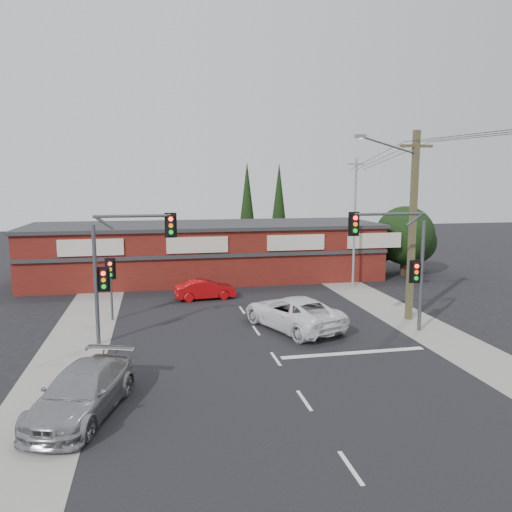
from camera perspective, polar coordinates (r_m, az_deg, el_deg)
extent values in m
plane|color=black|center=(22.80, 1.33, -10.39)|extent=(120.00, 120.00, 0.00)
cube|color=black|center=(27.48, -1.00, -7.08)|extent=(14.00, 70.00, 0.01)
cube|color=gray|center=(27.31, -18.98, -7.63)|extent=(3.00, 70.00, 0.02)
cube|color=gray|center=(30.14, 15.19, -5.97)|extent=(3.00, 70.00, 0.02)
cube|color=silver|center=(22.46, 11.10, -10.80)|extent=(6.50, 0.35, 0.01)
imported|color=white|center=(25.45, 4.21, -6.44)|extent=(4.77, 6.55, 1.66)
imported|color=#949799|center=(17.32, -19.27, -14.46)|extent=(3.55, 5.58, 1.51)
imported|color=#AF0A0D|center=(31.81, -5.84, -3.82)|extent=(3.93, 1.76, 1.25)
cube|color=silver|center=(14.27, 10.76, -22.67)|extent=(0.12, 1.60, 0.01)
cube|color=silver|center=(17.70, 5.54, -16.10)|extent=(0.12, 1.60, 0.01)
cube|color=silver|center=(21.37, 2.26, -11.65)|extent=(0.12, 1.60, 0.01)
cube|color=silver|center=(25.18, 0.02, -8.51)|extent=(0.12, 1.60, 0.01)
cube|color=silver|center=(29.07, -1.60, -6.19)|extent=(0.12, 1.60, 0.01)
cube|color=silver|center=(33.02, -2.83, -4.42)|extent=(0.12, 1.60, 0.01)
cube|color=silver|center=(37.00, -3.79, -3.02)|extent=(0.12, 1.60, 0.01)
cube|color=silver|center=(41.01, -4.56, -1.90)|extent=(0.12, 1.60, 0.01)
cube|color=silver|center=(45.04, -5.19, -0.98)|extent=(0.12, 1.60, 0.01)
cube|color=silver|center=(49.08, -5.72, -0.20)|extent=(0.12, 1.60, 0.01)
cube|color=silver|center=(53.13, -6.17, 0.45)|extent=(0.12, 1.60, 0.01)
cube|color=silver|center=(57.19, -6.55, 1.01)|extent=(0.12, 1.60, 0.01)
cube|color=#551511|center=(38.60, -5.70, 0.42)|extent=(26.00, 8.00, 4.00)
cube|color=#2D2D30|center=(38.37, -5.75, 3.53)|extent=(26.40, 8.40, 0.25)
cube|color=beige|center=(34.51, -18.36, 0.93)|extent=(4.20, 0.12, 1.10)
cube|color=beige|center=(34.37, -6.70, 1.27)|extent=(4.20, 0.12, 1.10)
cube|color=beige|center=(35.63, 4.59, 1.55)|extent=(4.20, 0.12, 1.10)
cube|color=beige|center=(37.72, 13.39, 1.73)|extent=(4.20, 0.12, 1.10)
cube|color=#2D2D30|center=(34.52, -5.02, -0.01)|extent=(26.00, 0.15, 0.25)
cylinder|color=#2D2116|center=(41.38, 16.50, -0.88)|extent=(0.50, 0.50, 1.80)
sphere|color=black|center=(41.09, 16.64, 2.28)|extent=(4.60, 4.60, 4.60)
sphere|color=black|center=(42.75, 17.74, 1.52)|extent=(3.40, 3.40, 3.40)
sphere|color=black|center=(41.84, 14.11, 1.25)|extent=(2.80, 2.80, 2.80)
cylinder|color=#2D2116|center=(46.24, -1.01, 0.54)|extent=(0.24, 0.24, 2.00)
cone|color=black|center=(45.83, -1.02, 6.12)|extent=(1.80, 1.80, 7.50)
cylinder|color=#2D2116|center=(48.91, 2.60, 0.97)|extent=(0.24, 0.24, 2.00)
cone|color=black|center=(48.53, 2.64, 6.24)|extent=(1.80, 1.80, 7.50)
cylinder|color=#47494C|center=(23.65, -17.83, -3.20)|extent=(0.18, 0.18, 5.50)
cylinder|color=#47494C|center=(23.11, -13.97, 4.46)|extent=(3.40, 0.14, 0.14)
cylinder|color=#47494C|center=(23.22, -16.88, 3.62)|extent=(0.82, 0.14, 0.63)
cube|color=black|center=(23.13, -9.72, 3.47)|extent=(0.32, 0.22, 0.95)
cube|color=black|center=(23.20, -9.72, 3.48)|extent=(0.55, 0.04, 1.15)
cylinder|color=#FF0C07|center=(22.98, -9.72, 4.19)|extent=(0.20, 0.06, 0.20)
cylinder|color=orange|center=(23.00, -9.70, 3.44)|extent=(0.20, 0.06, 0.20)
cylinder|color=#0CE526|center=(23.03, -9.69, 2.70)|extent=(0.20, 0.06, 0.20)
cube|color=black|center=(23.57, -17.01, -2.58)|extent=(0.32, 0.22, 0.95)
cube|color=black|center=(23.64, -16.99, -2.55)|extent=(0.55, 0.04, 1.15)
cylinder|color=#FF0C07|center=(23.39, -17.07, -1.92)|extent=(0.20, 0.06, 0.20)
cylinder|color=orange|center=(23.44, -17.04, -2.64)|extent=(0.20, 0.06, 0.20)
cylinder|color=#0CE526|center=(23.50, -17.01, -3.36)|extent=(0.20, 0.06, 0.20)
cylinder|color=#47494C|center=(25.90, 18.39, -2.24)|extent=(0.18, 0.18, 5.50)
cylinder|color=#47494C|center=(24.67, 15.08, 4.65)|extent=(3.60, 0.14, 0.14)
cylinder|color=#47494C|center=(25.28, 17.61, 3.95)|extent=(0.82, 0.14, 0.63)
cube|color=black|center=(23.96, 11.17, 3.60)|extent=(0.32, 0.22, 0.95)
cube|color=black|center=(24.02, 11.11, 3.61)|extent=(0.55, 0.04, 1.15)
cylinder|color=#FF0C07|center=(23.82, 11.31, 4.29)|extent=(0.20, 0.06, 0.20)
cylinder|color=orange|center=(23.84, 11.29, 3.57)|extent=(0.20, 0.06, 0.20)
cylinder|color=#0CE526|center=(23.87, 11.27, 2.85)|extent=(0.20, 0.06, 0.20)
cube|color=black|center=(25.68, 17.73, -1.73)|extent=(0.32, 0.22, 0.95)
cube|color=black|center=(25.74, 17.66, -1.70)|extent=(0.55, 0.04, 1.15)
cylinder|color=#FF0C07|center=(25.52, 17.90, -1.12)|extent=(0.20, 0.06, 0.20)
cylinder|color=orange|center=(25.57, 17.87, -1.78)|extent=(0.20, 0.06, 0.20)
cylinder|color=#0CE526|center=(25.62, 17.84, -2.44)|extent=(0.20, 0.06, 0.20)
cylinder|color=#47494C|center=(27.77, -16.20, -4.07)|extent=(0.12, 0.12, 3.00)
cube|color=black|center=(27.53, -16.31, -1.43)|extent=(0.32, 0.22, 0.95)
cube|color=black|center=(27.60, -16.30, -1.40)|extent=(0.55, 0.04, 1.15)
cylinder|color=#FF0C07|center=(27.35, -16.36, -0.86)|extent=(0.20, 0.06, 0.20)
cylinder|color=orange|center=(27.40, -16.33, -1.47)|extent=(0.20, 0.06, 0.20)
cylinder|color=#0CE526|center=(27.45, -16.31, -2.09)|extent=(0.20, 0.06, 0.20)
cube|color=brown|center=(27.57, 17.45, 3.15)|extent=(0.30, 0.30, 10.00)
cube|color=brown|center=(27.53, 17.84, 11.88)|extent=(1.80, 0.14, 0.14)
cylinder|color=#47494C|center=(26.66, 14.93, 12.13)|extent=(3.23, 0.39, 0.89)
cube|color=slate|center=(25.89, 11.85, 13.24)|extent=(0.55, 0.25, 0.18)
cylinder|color=silver|center=(25.88, 11.85, 13.02)|extent=(0.28, 0.28, 0.05)
cylinder|color=gray|center=(35.92, 11.19, 3.72)|extent=(0.16, 0.16, 9.00)
cube|color=gray|center=(35.82, 11.38, 10.27)|extent=(1.20, 0.10, 0.10)
cylinder|color=black|center=(31.37, 13.18, 10.86)|extent=(0.73, 9.01, 1.22)
cylinder|color=black|center=(31.62, 14.17, 10.81)|extent=(0.52, 9.00, 1.22)
cylinder|color=black|center=(31.88, 15.16, 10.75)|extent=(0.31, 9.00, 1.22)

